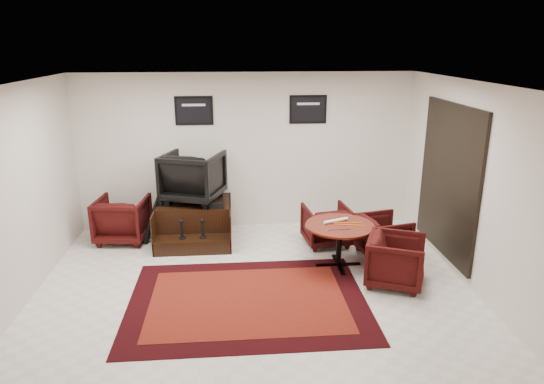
{
  "coord_description": "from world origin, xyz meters",
  "views": [
    {
      "loc": [
        -0.26,
        -6.05,
        3.29
      ],
      "look_at": [
        0.33,
        0.9,
        1.13
      ],
      "focal_mm": 32.0,
      "sensor_mm": 36.0,
      "label": 1
    }
  ],
  "objects_px": {
    "meeting_table": "(340,230)",
    "armchair_side": "(122,217)",
    "shine_podium": "(195,222)",
    "table_chair_back": "(326,223)",
    "shine_chair": "(193,174)",
    "table_chair_window": "(384,234)",
    "table_chair_corner": "(396,258)"
  },
  "relations": [
    {
      "from": "shine_podium",
      "to": "table_chair_window",
      "type": "height_order",
      "value": "table_chair_window"
    },
    {
      "from": "shine_podium",
      "to": "table_chair_window",
      "type": "xyz_separation_m",
      "value": [
        3.05,
        -0.97,
        0.06
      ]
    },
    {
      "from": "meeting_table",
      "to": "table_chair_back",
      "type": "relative_size",
      "value": 1.39
    },
    {
      "from": "armchair_side",
      "to": "table_chair_corner",
      "type": "height_order",
      "value": "armchair_side"
    },
    {
      "from": "meeting_table",
      "to": "table_chair_corner",
      "type": "distance_m",
      "value": 0.95
    },
    {
      "from": "meeting_table",
      "to": "shine_chair",
      "type": "bearing_deg",
      "value": 147.83
    },
    {
      "from": "table_chair_back",
      "to": "table_chair_window",
      "type": "height_order",
      "value": "table_chair_back"
    },
    {
      "from": "meeting_table",
      "to": "armchair_side",
      "type": "bearing_deg",
      "value": 159.46
    },
    {
      "from": "table_chair_window",
      "to": "shine_chair",
      "type": "bearing_deg",
      "value": 57.67
    },
    {
      "from": "shine_chair",
      "to": "meeting_table",
      "type": "bearing_deg",
      "value": 166.86
    },
    {
      "from": "meeting_table",
      "to": "table_chair_window",
      "type": "height_order",
      "value": "table_chair_window"
    },
    {
      "from": "shine_chair",
      "to": "shine_podium",
      "type": "bearing_deg",
      "value": 109.02
    },
    {
      "from": "shine_podium",
      "to": "meeting_table",
      "type": "xyz_separation_m",
      "value": [
        2.26,
        -1.29,
        0.29
      ]
    },
    {
      "from": "shine_podium",
      "to": "table_chair_back",
      "type": "bearing_deg",
      "value": -10.75
    },
    {
      "from": "meeting_table",
      "to": "table_chair_back",
      "type": "height_order",
      "value": "table_chair_back"
    },
    {
      "from": "table_chair_window",
      "to": "table_chair_corner",
      "type": "relative_size",
      "value": 0.93
    },
    {
      "from": "shine_podium",
      "to": "armchair_side",
      "type": "height_order",
      "value": "armchair_side"
    },
    {
      "from": "table_chair_window",
      "to": "table_chair_corner",
      "type": "height_order",
      "value": "table_chair_corner"
    },
    {
      "from": "armchair_side",
      "to": "table_chair_window",
      "type": "distance_m",
      "value": 4.39
    },
    {
      "from": "shine_podium",
      "to": "table_chair_corner",
      "type": "bearing_deg",
      "value": -33.38
    },
    {
      "from": "armchair_side",
      "to": "table_chair_corner",
      "type": "relative_size",
      "value": 1.08
    },
    {
      "from": "table_chair_back",
      "to": "table_chair_window",
      "type": "bearing_deg",
      "value": 140.09
    },
    {
      "from": "shine_chair",
      "to": "meeting_table",
      "type": "relative_size",
      "value": 0.93
    },
    {
      "from": "table_chair_window",
      "to": "meeting_table",
      "type": "bearing_deg",
      "value": 99.46
    },
    {
      "from": "shine_chair",
      "to": "table_chair_back",
      "type": "relative_size",
      "value": 1.28
    },
    {
      "from": "table_chair_back",
      "to": "table_chair_corner",
      "type": "bearing_deg",
      "value": 108.4
    },
    {
      "from": "shine_chair",
      "to": "table_chair_corner",
      "type": "height_order",
      "value": "shine_chair"
    },
    {
      "from": "shine_podium",
      "to": "shine_chair",
      "type": "distance_m",
      "value": 0.84
    },
    {
      "from": "meeting_table",
      "to": "table_chair_back",
      "type": "distance_m",
      "value": 0.89
    },
    {
      "from": "table_chair_back",
      "to": "table_chair_window",
      "type": "distance_m",
      "value": 0.99
    },
    {
      "from": "shine_chair",
      "to": "table_chair_window",
      "type": "xyz_separation_m",
      "value": [
        3.05,
        -1.1,
        -0.76
      ]
    },
    {
      "from": "shine_podium",
      "to": "table_chair_corner",
      "type": "relative_size",
      "value": 1.66
    }
  ]
}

